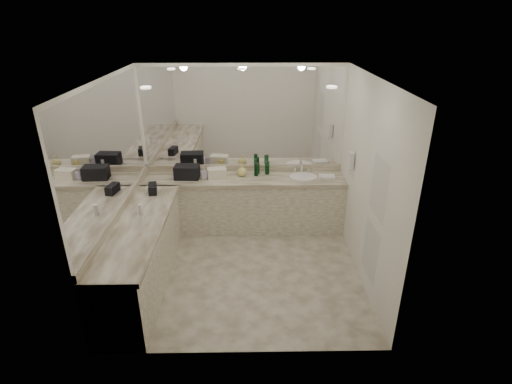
{
  "coord_description": "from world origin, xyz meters",
  "views": [
    {
      "loc": [
        0.11,
        -4.65,
        3.29
      ],
      "look_at": [
        0.19,
        0.4,
        1.0
      ],
      "focal_mm": 28.0,
      "sensor_mm": 36.0,
      "label": 1
    }
  ],
  "objects_px": {
    "soap_bottle_b": "(204,173)",
    "hand_towel": "(327,177)",
    "sink": "(303,177)",
    "soap_bottle_c": "(242,170)",
    "soap_bottle_a": "(191,171)",
    "black_toiletry_bag": "(187,172)",
    "cream_cosmetic_case": "(217,173)",
    "wall_phone": "(351,161)"
  },
  "relations": [
    {
      "from": "soap_bottle_c",
      "to": "wall_phone",
      "type": "bearing_deg",
      "value": -19.47
    },
    {
      "from": "hand_towel",
      "to": "soap_bottle_c",
      "type": "distance_m",
      "value": 1.35
    },
    {
      "from": "cream_cosmetic_case",
      "to": "hand_towel",
      "type": "relative_size",
      "value": 1.19
    },
    {
      "from": "wall_phone",
      "to": "cream_cosmetic_case",
      "type": "relative_size",
      "value": 0.83
    },
    {
      "from": "wall_phone",
      "to": "black_toiletry_bag",
      "type": "distance_m",
      "value": 2.5
    },
    {
      "from": "hand_towel",
      "to": "soap_bottle_b",
      "type": "bearing_deg",
      "value": 179.53
    },
    {
      "from": "wall_phone",
      "to": "soap_bottle_c",
      "type": "distance_m",
      "value": 1.71
    },
    {
      "from": "soap_bottle_a",
      "to": "wall_phone",
      "type": "bearing_deg",
      "value": -12.43
    },
    {
      "from": "wall_phone",
      "to": "hand_towel",
      "type": "xyz_separation_m",
      "value": [
        -0.24,
        0.45,
        -0.43
      ]
    },
    {
      "from": "soap_bottle_a",
      "to": "soap_bottle_c",
      "type": "xyz_separation_m",
      "value": [
        0.8,
        0.03,
        0.0
      ]
    },
    {
      "from": "black_toiletry_bag",
      "to": "hand_towel",
      "type": "height_order",
      "value": "black_toiletry_bag"
    },
    {
      "from": "hand_towel",
      "to": "soap_bottle_a",
      "type": "bearing_deg",
      "value": 177.94
    },
    {
      "from": "sink",
      "to": "soap_bottle_a",
      "type": "height_order",
      "value": "soap_bottle_a"
    },
    {
      "from": "wall_phone",
      "to": "soap_bottle_c",
      "type": "height_order",
      "value": "wall_phone"
    },
    {
      "from": "cream_cosmetic_case",
      "to": "soap_bottle_a",
      "type": "xyz_separation_m",
      "value": [
        -0.41,
        0.04,
        0.01
      ]
    },
    {
      "from": "soap_bottle_b",
      "to": "hand_towel",
      "type": "bearing_deg",
      "value": -0.47
    },
    {
      "from": "soap_bottle_b",
      "to": "soap_bottle_a",
      "type": "bearing_deg",
      "value": 164.05
    },
    {
      "from": "cream_cosmetic_case",
      "to": "soap_bottle_c",
      "type": "height_order",
      "value": "soap_bottle_c"
    },
    {
      "from": "wall_phone",
      "to": "soap_bottle_b",
      "type": "height_order",
      "value": "wall_phone"
    },
    {
      "from": "sink",
      "to": "soap_bottle_b",
      "type": "height_order",
      "value": "soap_bottle_b"
    },
    {
      "from": "soap_bottle_c",
      "to": "sink",
      "type": "bearing_deg",
      "value": -3.39
    },
    {
      "from": "sink",
      "to": "black_toiletry_bag",
      "type": "xyz_separation_m",
      "value": [
        -1.83,
        -0.03,
        0.11
      ]
    },
    {
      "from": "sink",
      "to": "hand_towel",
      "type": "bearing_deg",
      "value": -8.08
    },
    {
      "from": "cream_cosmetic_case",
      "to": "soap_bottle_b",
      "type": "height_order",
      "value": "soap_bottle_b"
    },
    {
      "from": "sink",
      "to": "hand_towel",
      "type": "relative_size",
      "value": 1.8
    },
    {
      "from": "hand_towel",
      "to": "soap_bottle_a",
      "type": "relative_size",
      "value": 1.3
    },
    {
      "from": "soap_bottle_a",
      "to": "soap_bottle_c",
      "type": "distance_m",
      "value": 0.8
    },
    {
      "from": "black_toiletry_bag",
      "to": "soap_bottle_a",
      "type": "distance_m",
      "value": 0.08
    },
    {
      "from": "sink",
      "to": "soap_bottle_b",
      "type": "xyz_separation_m",
      "value": [
        -1.56,
        -0.04,
        0.1
      ]
    },
    {
      "from": "wall_phone",
      "to": "soap_bottle_b",
      "type": "relative_size",
      "value": 1.3
    },
    {
      "from": "cream_cosmetic_case",
      "to": "soap_bottle_b",
      "type": "relative_size",
      "value": 1.57
    },
    {
      "from": "cream_cosmetic_case",
      "to": "soap_bottle_c",
      "type": "bearing_deg",
      "value": 0.7
    },
    {
      "from": "black_toiletry_bag",
      "to": "soap_bottle_b",
      "type": "relative_size",
      "value": 2.05
    },
    {
      "from": "soap_bottle_c",
      "to": "soap_bottle_a",
      "type": "bearing_deg",
      "value": -177.64
    },
    {
      "from": "black_toiletry_bag",
      "to": "sink",
      "type": "bearing_deg",
      "value": 0.83
    },
    {
      "from": "wall_phone",
      "to": "hand_towel",
      "type": "bearing_deg",
      "value": 117.71
    },
    {
      "from": "soap_bottle_c",
      "to": "cream_cosmetic_case",
      "type": "bearing_deg",
      "value": -169.03
    },
    {
      "from": "black_toiletry_bag",
      "to": "soap_bottle_c",
      "type": "height_order",
      "value": "black_toiletry_bag"
    },
    {
      "from": "hand_towel",
      "to": "soap_bottle_a",
      "type": "xyz_separation_m",
      "value": [
        -2.14,
        0.08,
        0.07
      ]
    },
    {
      "from": "cream_cosmetic_case",
      "to": "soap_bottle_c",
      "type": "xyz_separation_m",
      "value": [
        0.39,
        0.08,
        0.01
      ]
    },
    {
      "from": "soap_bottle_a",
      "to": "soap_bottle_b",
      "type": "xyz_separation_m",
      "value": [
        0.21,
        -0.06,
        -0.0
      ]
    },
    {
      "from": "cream_cosmetic_case",
      "to": "soap_bottle_a",
      "type": "height_order",
      "value": "soap_bottle_a"
    }
  ]
}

